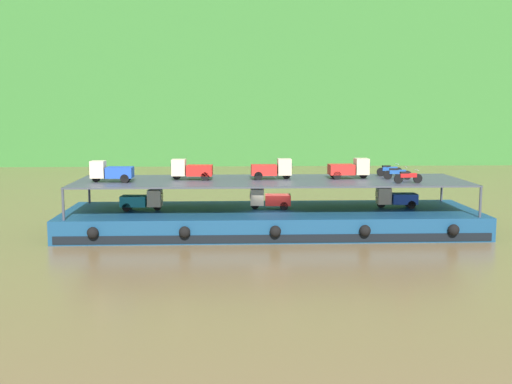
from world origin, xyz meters
TOP-DOWN VIEW (x-y plane):
  - ground_plane at (0.00, 0.00)m, footprint 400.00×400.00m
  - hillside_far_bank at (0.00, 65.99)m, footprint 113.81×35.20m
  - cargo_barge at (0.00, -0.03)m, footprint 27.51×8.85m
  - cargo_rack at (0.00, 0.00)m, footprint 25.91×7.49m
  - mini_truck_lower_stern at (-8.59, 0.04)m, footprint 2.80×1.30m
  - mini_truck_lower_aft at (-0.06, 0.25)m, footprint 2.79×1.28m
  - mini_truck_lower_mid at (8.62, 0.46)m, footprint 2.77×1.25m
  - mini_truck_upper_stern at (-10.48, -0.66)m, footprint 2.76×1.23m
  - mini_truck_upper_mid at (-5.33, 0.48)m, footprint 2.79×1.29m
  - mini_truck_upper_fore at (0.12, 0.62)m, footprint 2.76×1.23m
  - mini_truck_upper_bow at (5.43, 0.74)m, footprint 2.79×1.28m
  - motorcycle_upper_port at (8.65, -2.25)m, footprint 1.90×0.55m
  - motorcycle_upper_centre at (8.55, 0.00)m, footprint 1.90×0.55m
  - motorcycle_upper_stbd at (8.58, 2.24)m, footprint 1.90×0.55m

SIDE VIEW (x-z plane):
  - ground_plane at x=0.00m, z-range 0.00..0.00m
  - cargo_barge at x=0.00m, z-range 0.00..1.50m
  - mini_truck_lower_stern at x=-8.59m, z-range 1.50..2.88m
  - mini_truck_lower_aft at x=-0.06m, z-range 1.50..2.88m
  - mini_truck_lower_mid at x=8.62m, z-range 1.50..2.88m
  - cargo_rack at x=0.00m, z-range 2.44..4.44m
  - motorcycle_upper_port at x=8.65m, z-range 3.50..4.37m
  - motorcycle_upper_centre at x=8.55m, z-range 3.50..4.37m
  - motorcycle_upper_stbd at x=8.58m, z-range 3.50..4.37m
  - mini_truck_upper_stern at x=-10.48m, z-range 3.50..4.88m
  - mini_truck_upper_mid at x=-5.33m, z-range 3.50..4.88m
  - mini_truck_upper_fore at x=0.12m, z-range 3.50..4.88m
  - mini_truck_upper_bow at x=5.43m, z-range 3.50..4.88m
  - hillside_far_bank at x=0.00m, z-range 2.24..37.73m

